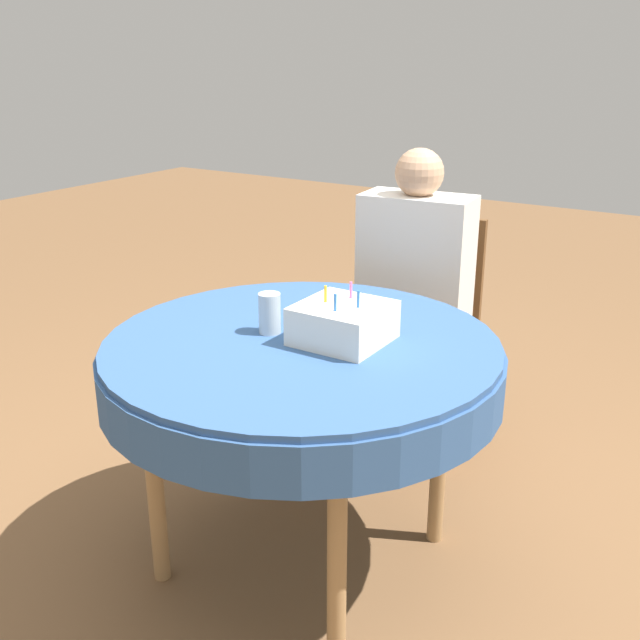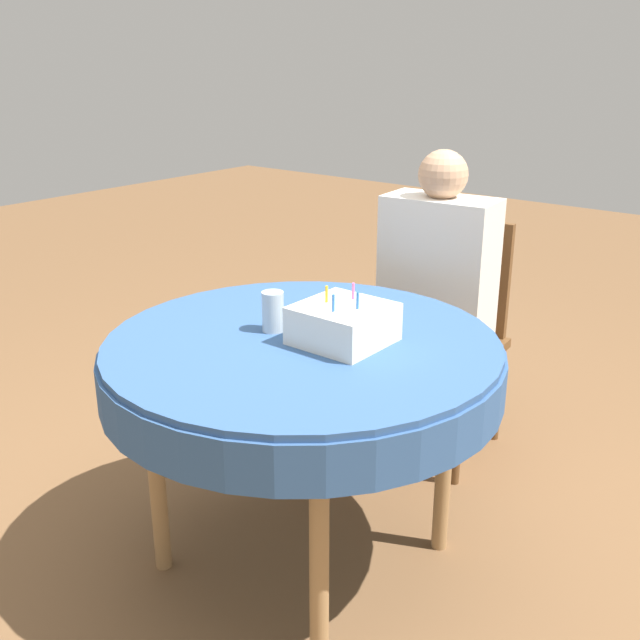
{
  "view_description": "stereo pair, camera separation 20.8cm",
  "coord_description": "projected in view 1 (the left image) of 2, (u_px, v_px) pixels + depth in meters",
  "views": [
    {
      "loc": [
        1.1,
        -1.63,
        1.52
      ],
      "look_at": [
        0.05,
        0.02,
        0.8
      ],
      "focal_mm": 42.0,
      "sensor_mm": 36.0,
      "label": 1
    },
    {
      "loc": [
        1.27,
        -1.51,
        1.52
      ],
      "look_at": [
        0.05,
        0.02,
        0.8
      ],
      "focal_mm": 42.0,
      "sensor_mm": 36.0,
      "label": 2
    }
  ],
  "objects": [
    {
      "name": "ground_plane",
      "position": [
        304.0,
        557.0,
        2.37
      ],
      "size": [
        12.0,
        12.0,
        0.0
      ],
      "primitive_type": "plane",
      "color": "brown"
    },
    {
      "name": "dining_table",
      "position": [
        302.0,
        368.0,
        2.15
      ],
      "size": [
        1.15,
        1.15,
        0.74
      ],
      "color": "#335689",
      "rests_on": "ground_plane"
    },
    {
      "name": "chair",
      "position": [
        419.0,
        324.0,
        2.98
      ],
      "size": [
        0.5,
        0.5,
        0.9
      ],
      "rotation": [
        0.0,
        0.0,
        0.09
      ],
      "color": "brown",
      "rests_on": "ground_plane"
    },
    {
      "name": "person",
      "position": [
        413.0,
        278.0,
        2.82
      ],
      "size": [
        0.43,
        0.33,
        1.18
      ],
      "rotation": [
        0.0,
        0.0,
        0.09
      ],
      "color": "tan",
      "rests_on": "ground_plane"
    },
    {
      "name": "birthday_cake",
      "position": [
        343.0,
        323.0,
        2.09
      ],
      "size": [
        0.24,
        0.24,
        0.16
      ],
      "color": "white",
      "rests_on": "dining_table"
    },
    {
      "name": "drinking_glass",
      "position": [
        269.0,
        314.0,
        2.15
      ],
      "size": [
        0.06,
        0.06,
        0.12
      ],
      "color": "silver",
      "rests_on": "dining_table"
    }
  ]
}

